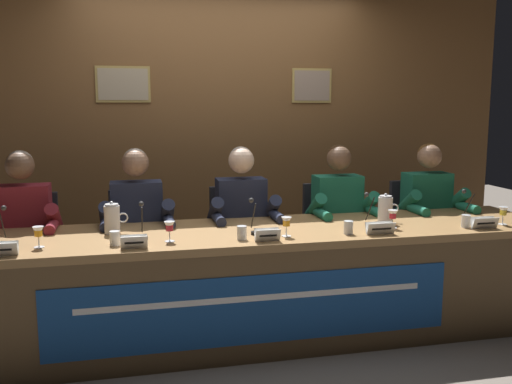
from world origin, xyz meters
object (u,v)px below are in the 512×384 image
(nameplate_right, at_px, (380,228))
(microphone_right, at_px, (371,215))
(panelist_far_left, at_px, (22,228))
(nameplate_center, at_px, (267,235))
(juice_glass_left, at_px, (169,228))
(juice_glass_far_right, at_px, (503,212))
(nameplate_far_right, at_px, (484,223))
(panelist_right, at_px, (341,213))
(nameplate_left, at_px, (134,242))
(juice_glass_far_left, at_px, (38,233))
(water_cup_center, at_px, (242,234))
(juice_glass_right, at_px, (393,216))
(microphone_center, at_px, (254,222))
(chair_right, at_px, (331,243))
(water_cup_far_right, at_px, (466,222))
(microphone_far_left, at_px, (2,231))
(juice_glass_center, at_px, (286,223))
(chair_far_left, at_px, (29,260))
(panelist_left, at_px, (137,223))
(microphone_left, at_px, (142,226))
(water_cup_left, at_px, (115,239))
(panelist_far_right, at_px, (431,209))
(conference_table, at_px, (260,266))
(panelist_center, at_px, (243,218))
(microphone_far_right, at_px, (470,211))
(chair_left, at_px, (138,254))
(chair_center, at_px, (238,248))
(water_pitcher_right_side, at_px, (386,209))
(water_cup_right, at_px, (348,228))
(chair_far_right, at_px, (417,238))

(nameplate_right, xyz_separation_m, microphone_right, (0.06, 0.27, 0.03))
(panelist_far_left, xyz_separation_m, nameplate_center, (1.51, -0.76, 0.05))
(juice_glass_left, distance_m, juice_glass_far_right, 2.27)
(nameplate_far_right, bearing_deg, panelist_right, 134.29)
(nameplate_left, height_order, juice_glass_left, juice_glass_left)
(juice_glass_far_left, distance_m, water_cup_center, 1.19)
(juice_glass_left, distance_m, juice_glass_right, 1.48)
(microphone_center, bearing_deg, juice_glass_left, -168.82)
(chair_right, height_order, juice_glass_right, chair_right)
(chair_right, distance_m, water_cup_far_right, 1.12)
(juice_glass_far_left, relative_size, nameplate_right, 0.67)
(water_cup_center, bearing_deg, juice_glass_left, 173.94)
(microphone_far_left, relative_size, juice_glass_right, 1.74)
(juice_glass_center, distance_m, chair_right, 1.12)
(chair_far_left, height_order, water_cup_far_right, chair_far_left)
(microphone_far_left, bearing_deg, chair_far_left, 87.24)
(panelist_left, relative_size, microphone_center, 5.77)
(nameplate_far_right, bearing_deg, panelist_left, 161.75)
(microphone_left, distance_m, panelist_right, 1.58)
(water_cup_center, bearing_deg, nameplate_left, -172.82)
(chair_right, relative_size, panelist_right, 0.74)
(panelist_left, bearing_deg, water_cup_left, -102.47)
(nameplate_center, distance_m, panelist_far_right, 1.71)
(water_cup_center, xyz_separation_m, panelist_right, (0.91, 0.68, -0.04))
(chair_far_left, xyz_separation_m, water_cup_far_right, (2.91, -0.87, 0.32))
(conference_table, bearing_deg, nameplate_far_right, -7.82)
(panelist_far_right, distance_m, juice_glass_far_right, 0.68)
(nameplate_left, distance_m, juice_glass_center, 0.94)
(microphone_center, bearing_deg, chair_far_left, 154.08)
(nameplate_left, distance_m, microphone_left, 0.27)
(chair_far_left, distance_m, nameplate_center, 1.82)
(water_cup_left, xyz_separation_m, panelist_center, (0.90, 0.65, -0.04))
(panelist_center, bearing_deg, water_cup_left, -144.40)
(microphone_center, bearing_deg, water_cup_center, -126.09)
(juice_glass_far_left, bearing_deg, microphone_far_right, 2.17)
(microphone_far_right, bearing_deg, chair_left, 163.18)
(chair_far_left, relative_size, juice_glass_right, 7.42)
(chair_center, xyz_separation_m, water_cup_center, (-0.15, -0.88, 0.32))
(chair_far_left, distance_m, microphone_far_left, 0.75)
(conference_table, distance_m, panelist_left, 0.95)
(juice_glass_far_left, bearing_deg, microphone_center, 3.58)
(water_cup_left, height_order, juice_glass_far_right, juice_glass_far_right)
(water_cup_left, height_order, water_pitcher_right_side, water_pitcher_right_side)
(microphone_far_left, height_order, nameplate_center, microphone_far_left)
(panelist_far_left, xyz_separation_m, microphone_far_left, (-0.03, -0.46, 0.08))
(panelist_right, bearing_deg, nameplate_far_right, -45.71)
(water_cup_right, distance_m, juice_glass_far_right, 1.14)
(panelist_far_left, bearing_deg, chair_far_right, 3.77)
(chair_far_left, distance_m, panelist_left, 0.83)
(chair_far_left, bearing_deg, nameplate_center, -32.37)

